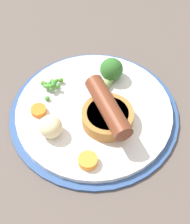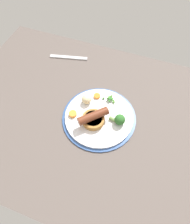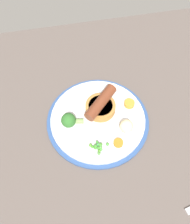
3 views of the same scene
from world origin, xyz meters
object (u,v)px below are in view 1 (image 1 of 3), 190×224
object	(u,v)px
dinner_plate	(96,114)
broccoli_floret_near	(113,71)
pea_pile	(51,85)
sausage_pudding	(108,113)
carrot_slice_2	(88,161)
potato_chunk_0	(50,127)
carrot_slice_1	(39,110)

from	to	relation	value
dinner_plate	broccoli_floret_near	world-z (taller)	broccoli_floret_near
dinner_plate	pea_pile	distance (cm)	9.39
sausage_pudding	carrot_slice_2	distance (cm)	8.58
broccoli_floret_near	sausage_pudding	bearing A→B (deg)	-153.82
dinner_plate	carrot_slice_2	bearing A→B (deg)	15.01
dinner_plate	potato_chunk_0	distance (cm)	8.91
potato_chunk_0	carrot_slice_2	distance (cm)	8.15
sausage_pudding	carrot_slice_1	xyz separation A→B (cm)	(2.61, -11.33, -1.74)
pea_pile	broccoli_floret_near	size ratio (longest dim) A/B	0.87
carrot_slice_1	carrot_slice_2	bearing A→B (deg)	62.97
dinner_plate	potato_chunk_0	bearing A→B (deg)	-35.54
potato_chunk_0	carrot_slice_2	world-z (taller)	potato_chunk_0
carrot_slice_2	pea_pile	bearing A→B (deg)	-134.13
dinner_plate	carrot_slice_1	size ratio (longest dim) A/B	11.02
pea_pile	broccoli_floret_near	bearing A→B (deg)	124.95
dinner_plate	sausage_pudding	bearing A→B (deg)	62.63
carrot_slice_1	carrot_slice_2	distance (cm)	12.81
sausage_pudding	potato_chunk_0	world-z (taller)	sausage_pudding
broccoli_floret_near	carrot_slice_2	distance (cm)	17.91
dinner_plate	pea_pile	xyz separation A→B (cm)	(-1.59, -9.07, 1.83)
pea_pile	carrot_slice_2	size ratio (longest dim) A/B	1.80
broccoli_floret_near	pea_pile	bearing A→B (deg)	135.81
dinner_plate	potato_chunk_0	size ratio (longest dim) A/B	7.45
sausage_pudding	carrot_slice_1	size ratio (longest dim) A/B	4.00
potato_chunk_0	carrot_slice_1	distance (cm)	5.06
broccoli_floret_near	potato_chunk_0	distance (cm)	15.67
dinner_plate	pea_pile	bearing A→B (deg)	-99.96
potato_chunk_0	sausage_pudding	bearing A→B (deg)	126.92
sausage_pudding	broccoli_floret_near	xyz separation A→B (cm)	(-9.24, -2.53, -0.27)
dinner_plate	sausage_pudding	world-z (taller)	sausage_pudding
dinner_plate	broccoli_floret_near	xyz separation A→B (cm)	(-7.93, -0.00, 2.77)
sausage_pudding	potato_chunk_0	bearing A→B (deg)	81.47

